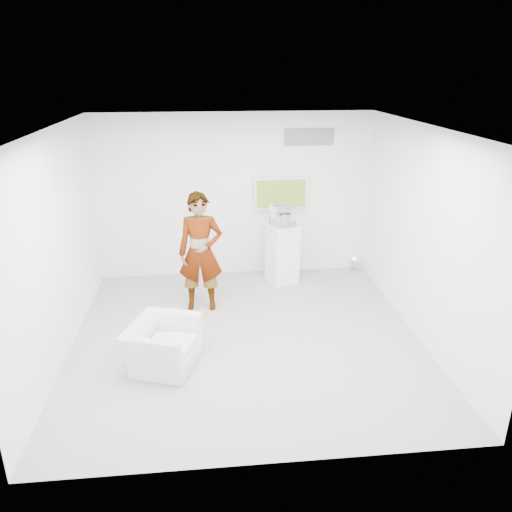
% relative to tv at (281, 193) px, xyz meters
% --- Properties ---
extents(room, '(5.01, 5.01, 3.00)m').
position_rel_tv_xyz_m(room, '(-0.85, -2.45, -0.05)').
color(room, '#A39E95').
rests_on(room, ground).
extents(tv, '(1.00, 0.08, 0.60)m').
position_rel_tv_xyz_m(tv, '(0.00, 0.00, 0.00)').
color(tv, silver).
rests_on(tv, room).
extents(logo_decal, '(0.90, 0.02, 0.30)m').
position_rel_tv_xyz_m(logo_decal, '(0.50, 0.04, 1.00)').
color(logo_decal, slate).
rests_on(logo_decal, room).
extents(person, '(0.73, 0.50, 1.93)m').
position_rel_tv_xyz_m(person, '(-1.49, -1.39, -0.58)').
color(person, white).
rests_on(person, room).
extents(armchair, '(1.08, 1.15, 0.61)m').
position_rel_tv_xyz_m(armchair, '(-2.01, -3.04, -1.25)').
color(armchair, white).
rests_on(armchair, room).
extents(pedestal, '(0.67, 0.67, 1.08)m').
position_rel_tv_xyz_m(pedestal, '(-0.02, -0.45, -1.01)').
color(pedestal, white).
rests_on(pedestal, room).
extents(floor_uplight, '(0.22, 0.22, 0.26)m').
position_rel_tv_xyz_m(floor_uplight, '(1.44, -0.11, -1.42)').
color(floor_uplight, silver).
rests_on(floor_uplight, room).
extents(vitrine, '(0.47, 0.47, 0.36)m').
position_rel_tv_xyz_m(vitrine, '(-0.02, -0.45, -0.28)').
color(vitrine, white).
rests_on(vitrine, pedestal).
extents(console, '(0.08, 0.15, 0.20)m').
position_rel_tv_xyz_m(console, '(-0.02, -0.45, -0.37)').
color(console, white).
rests_on(console, pedestal).
extents(wii_remote, '(0.05, 0.13, 0.03)m').
position_rel_tv_xyz_m(wii_remote, '(-1.23, -1.25, 0.19)').
color(wii_remote, white).
rests_on(wii_remote, person).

